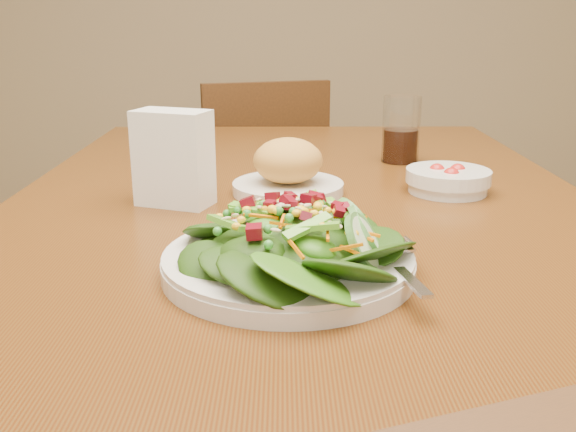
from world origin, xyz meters
name	(u,v)px	position (x,y,z in m)	size (l,w,h in m)	color
dining_table	(302,269)	(0.00, 0.00, 0.65)	(0.90, 1.40, 0.75)	#523412
chair_far	(258,206)	(-0.11, 1.02, 0.45)	(0.48, 0.48, 0.84)	#46260F
salad_plate	(297,248)	(-0.01, -0.26, 0.78)	(0.28, 0.27, 0.08)	silver
bread_plate	(288,171)	(-0.02, 0.07, 0.79)	(0.17, 0.17, 0.09)	silver
tomato_bowl	(448,180)	(0.23, 0.07, 0.77)	(0.13, 0.13, 0.04)	silver
drinking_glass	(401,134)	(0.19, 0.29, 0.80)	(0.07, 0.07, 0.12)	silver
napkin_holder	(173,156)	(-0.19, 0.01, 0.82)	(0.12, 0.09, 0.14)	white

